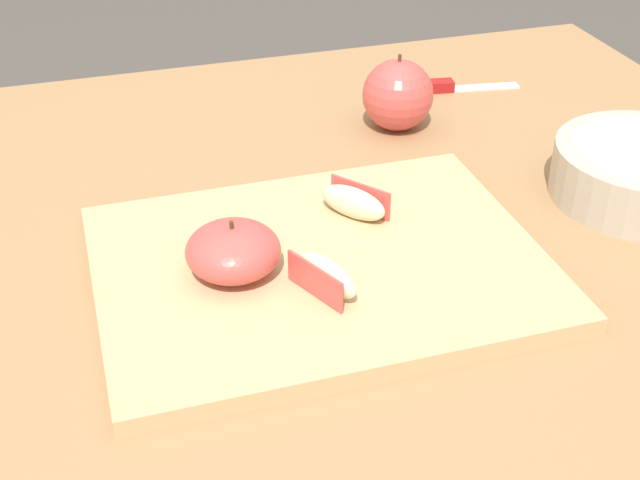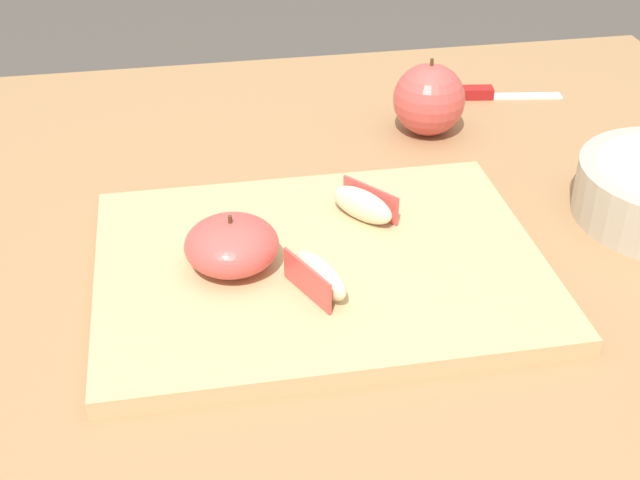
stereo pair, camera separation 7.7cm
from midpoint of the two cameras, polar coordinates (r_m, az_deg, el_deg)
dining_table at (r=0.92m, az=3.18°, el=-4.53°), size 1.10×0.90×0.72m
cutting_board at (r=0.78m, az=2.80°, el=-1.81°), size 0.40×0.31×0.02m
apple_half_skin_up at (r=0.76m, az=-2.99°, el=-0.42°), size 0.08×0.08×0.05m
apple_wedge_right at (r=0.83m, az=5.49°, el=2.28°), size 0.06×0.07×0.03m
apple_wedge_left at (r=0.73m, az=2.90°, el=-2.47°), size 0.05×0.07×0.03m
paring_knife at (r=1.15m, az=12.20°, el=9.42°), size 0.16×0.04×0.01m
whole_apple_pink_lady at (r=1.03m, az=9.37°, el=9.10°), size 0.08×0.08×0.09m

